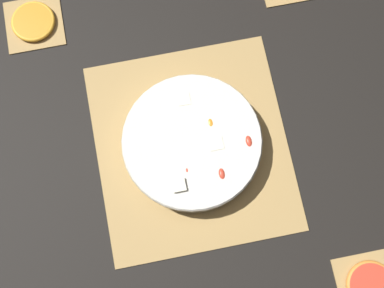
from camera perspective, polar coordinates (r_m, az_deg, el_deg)
The scene contains 7 objects.
ground_plane at distance 1.07m, azimuth 0.00°, elevation -0.33°, with size 6.00×6.00×0.00m, color black.
bamboo_mat_center at distance 1.07m, azimuth 0.00°, elevation -0.29°, with size 0.41×0.38×0.01m.
coaster_mat_near_left at distance 1.20m, azimuth -16.49°, elevation 12.25°, with size 0.12×0.12×0.01m.
coaster_mat_far_right at distance 1.09m, azimuth 18.40°, elevation -14.14°, with size 0.12×0.12×0.01m.
fruit_salad_bowl at distance 1.03m, azimuth -0.00°, elevation 0.12°, with size 0.27×0.27×0.06m.
orange_slice_whole at distance 1.20m, azimuth -16.60°, elevation 12.41°, with size 0.09×0.09×0.01m.
grapefruit_slice at distance 1.08m, azimuth 18.55°, elevation -14.14°, with size 0.09×0.09×0.01m.
Camera 1 is at (0.24, -0.05, 1.04)m, focal length 50.00 mm.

